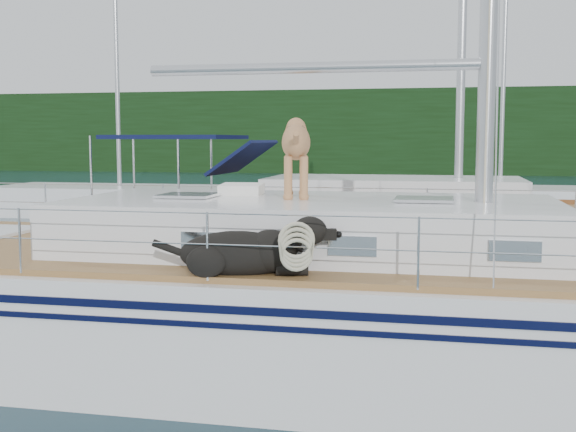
# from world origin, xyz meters

# --- Properties ---
(ground) EXTENTS (120.00, 120.00, 0.00)m
(ground) POSITION_xyz_m (0.00, 0.00, 0.00)
(ground) COLOR black
(ground) RESTS_ON ground
(tree_line) EXTENTS (90.00, 3.00, 6.00)m
(tree_line) POSITION_xyz_m (0.00, 45.00, 3.00)
(tree_line) COLOR black
(tree_line) RESTS_ON ground
(shore_bank) EXTENTS (92.00, 1.00, 1.20)m
(shore_bank) POSITION_xyz_m (0.00, 46.20, 0.60)
(shore_bank) COLOR #595147
(shore_bank) RESTS_ON ground
(main_sailboat) EXTENTS (12.00, 3.90, 14.01)m
(main_sailboat) POSITION_xyz_m (0.10, -0.00, 0.68)
(main_sailboat) COLOR silver
(main_sailboat) RESTS_ON ground
(neighbor_sailboat) EXTENTS (11.00, 3.50, 13.30)m
(neighbor_sailboat) POSITION_xyz_m (0.20, 6.31, 0.63)
(neighbor_sailboat) COLOR silver
(neighbor_sailboat) RESTS_ON ground
(bg_boat_west) EXTENTS (8.00, 3.00, 11.65)m
(bg_boat_west) POSITION_xyz_m (-8.00, 14.00, 0.45)
(bg_boat_west) COLOR silver
(bg_boat_west) RESTS_ON ground
(bg_boat_center) EXTENTS (7.20, 3.00, 11.65)m
(bg_boat_center) POSITION_xyz_m (4.00, 16.00, 0.45)
(bg_boat_center) COLOR silver
(bg_boat_center) RESTS_ON ground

